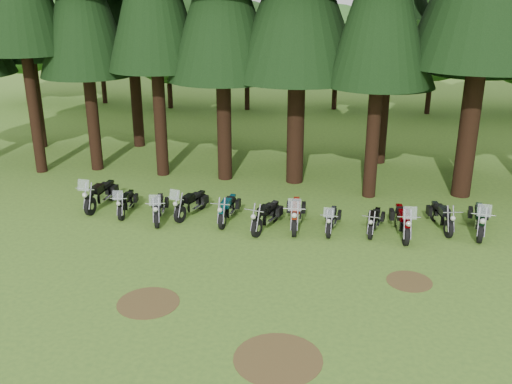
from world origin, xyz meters
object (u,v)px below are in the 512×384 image
motorcycle_9 (402,222)px  motorcycle_2 (159,209)px  motorcycle_8 (374,221)px  motorcycle_4 (228,209)px  motorcycle_1 (126,203)px  motorcycle_0 (100,195)px  motorcycle_11 (479,220)px  motorcycle_3 (191,204)px  motorcycle_10 (441,217)px  motorcycle_5 (266,217)px  motorcycle_7 (331,220)px  motorcycle_6 (295,214)px

motorcycle_9 → motorcycle_2: bearing=175.6°
motorcycle_8 → motorcycle_4: bearing=-170.7°
motorcycle_1 → motorcycle_9: size_ratio=0.84×
motorcycle_0 → motorcycle_2: size_ratio=1.12×
motorcycle_4 → motorcycle_11: 9.32m
motorcycle_11 → motorcycle_3: bearing=-171.6°
motorcycle_2 → motorcycle_10: bearing=-8.3°
motorcycle_2 → motorcycle_5: motorcycle_2 is taller
motorcycle_5 → motorcycle_7: 2.42m
motorcycle_10 → motorcycle_9: bearing=-161.4°
motorcycle_1 → motorcycle_6: bearing=-8.4°
motorcycle_9 → motorcycle_10: bearing=25.3°
motorcycle_4 → motorcycle_6: size_ratio=0.91×
motorcycle_3 → motorcycle_11: (10.85, 0.04, 0.04)m
motorcycle_9 → motorcycle_8: bearing=166.6°
motorcycle_3 → motorcycle_4: bearing=6.5°
motorcycle_7 → motorcycle_10: motorcycle_7 is taller
motorcycle_0 → motorcycle_2: motorcycle_0 is taller
motorcycle_0 → motorcycle_7: size_ratio=1.26×
motorcycle_4 → motorcycle_11: (9.31, 0.32, 0.05)m
motorcycle_0 → motorcycle_4: 5.45m
motorcycle_2 → motorcycle_4: (2.65, 0.34, -0.00)m
motorcycle_8 → motorcycle_11: bearing=18.1°
motorcycle_10 → motorcycle_7: bearing=-179.5°
motorcycle_0 → motorcycle_5: bearing=-4.5°
motorcycle_3 → motorcycle_11: bearing=17.2°
motorcycle_2 → motorcycle_8: (8.18, 0.19, -0.07)m
motorcycle_2 → motorcycle_7: motorcycle_2 is taller
motorcycle_7 → motorcycle_9: size_ratio=0.81×
motorcycle_3 → motorcycle_5: bearing=2.8°
motorcycle_0 → motorcycle_10: 13.43m
motorcycle_7 → motorcycle_3: bearing=178.9°
motorcycle_1 → motorcycle_8: size_ratio=1.07×
motorcycle_0 → motorcycle_9: 11.98m
motorcycle_2 → motorcycle_10: 10.70m
motorcycle_6 → motorcycle_10: 5.43m
motorcycle_2 → motorcycle_7: size_ratio=1.12×
motorcycle_3 → motorcycle_10: bearing=18.6°
motorcycle_0 → motorcycle_6: motorcycle_0 is taller
motorcycle_7 → motorcycle_6: bearing=-179.6°
motorcycle_2 → motorcycle_6: (5.28, 0.15, 0.05)m
motorcycle_0 → motorcycle_1: motorcycle_0 is taller
motorcycle_5 → motorcycle_8: bearing=20.7°
motorcycle_5 → motorcycle_9: motorcycle_9 is taller
motorcycle_6 → motorcycle_5: bearing=-166.6°
motorcycle_2 → motorcycle_9: size_ratio=0.91×
motorcycle_10 → motorcycle_4: bearing=172.6°
motorcycle_2 → motorcycle_6: bearing=-11.5°
motorcycle_1 → motorcycle_5: 5.74m
motorcycle_1 → motorcycle_5: (5.71, -0.61, 0.04)m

